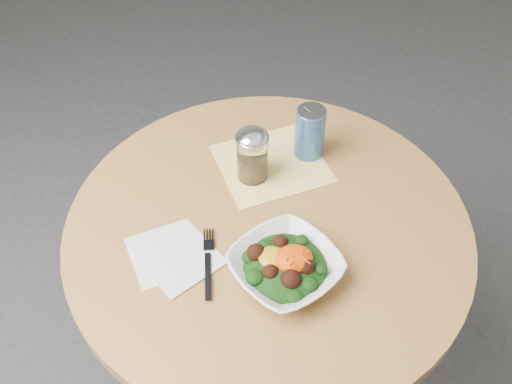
# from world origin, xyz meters

# --- Properties ---
(ground) EXTENTS (6.00, 6.00, 0.00)m
(ground) POSITION_xyz_m (0.00, 0.00, 0.00)
(ground) COLOR #2D2D2F
(ground) RESTS_ON ground
(table) EXTENTS (0.90, 0.90, 0.75)m
(table) POSITION_xyz_m (0.00, 0.00, 0.55)
(table) COLOR black
(table) RESTS_ON ground
(cloth_napkin) EXTENTS (0.26, 0.24, 0.00)m
(cloth_napkin) POSITION_xyz_m (0.07, 0.17, 0.75)
(cloth_napkin) COLOR yellow
(cloth_napkin) RESTS_ON table
(paper_napkins) EXTENTS (0.20, 0.20, 0.00)m
(paper_napkins) POSITION_xyz_m (-0.22, -0.03, 0.75)
(paper_napkins) COLOR silver
(paper_napkins) RESTS_ON table
(salad_bowl) EXTENTS (0.27, 0.27, 0.08)m
(salad_bowl) POSITION_xyz_m (-0.01, -0.14, 0.78)
(salad_bowl) COLOR white
(salad_bowl) RESTS_ON table
(fork) EXTENTS (0.06, 0.18, 0.00)m
(fork) POSITION_xyz_m (-0.15, -0.07, 0.76)
(fork) COLOR black
(fork) RESTS_ON table
(spice_shaker) EXTENTS (0.08, 0.08, 0.14)m
(spice_shaker) POSITION_xyz_m (0.01, 0.15, 0.82)
(spice_shaker) COLOR silver
(spice_shaker) RESTS_ON table
(beverage_can) EXTENTS (0.07, 0.07, 0.14)m
(beverage_can) POSITION_xyz_m (0.17, 0.18, 0.82)
(beverage_can) COLOR navy
(beverage_can) RESTS_ON table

